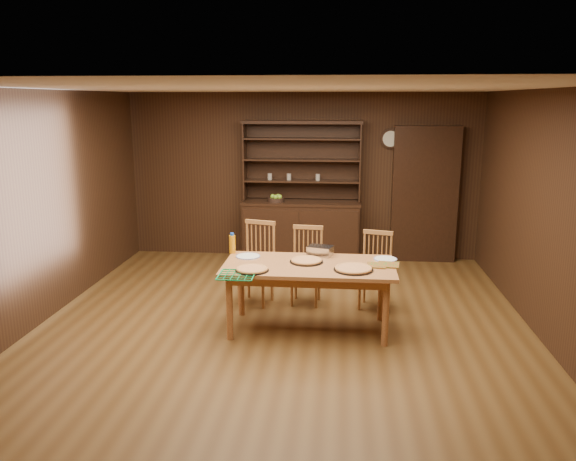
# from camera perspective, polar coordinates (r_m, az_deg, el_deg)

# --- Properties ---
(floor) EXTENTS (6.00, 6.00, 0.00)m
(floor) POSITION_cam_1_polar(r_m,az_deg,el_deg) (6.36, -0.52, -9.82)
(floor) COLOR brown
(floor) RESTS_ON ground
(room_shell) EXTENTS (6.00, 6.00, 6.00)m
(room_shell) POSITION_cam_1_polar(r_m,az_deg,el_deg) (5.93, -0.55, 4.37)
(room_shell) COLOR white
(room_shell) RESTS_ON floor
(china_hutch) EXTENTS (1.84, 0.52, 2.17)m
(china_hutch) POSITION_cam_1_polar(r_m,az_deg,el_deg) (8.81, 1.35, 0.77)
(china_hutch) COLOR black
(china_hutch) RESTS_ON floor
(doorway) EXTENTS (1.00, 0.18, 2.10)m
(doorway) POSITION_cam_1_polar(r_m,az_deg,el_deg) (8.93, 13.70, 3.55)
(doorway) COLOR black
(doorway) RESTS_ON floor
(wall_clock) EXTENTS (0.30, 0.05, 0.30)m
(wall_clock) POSITION_cam_1_polar(r_m,az_deg,el_deg) (8.83, 10.38, 9.16)
(wall_clock) COLOR black
(wall_clock) RESTS_ON room_shell
(dining_table) EXTENTS (1.84, 0.92, 0.75)m
(dining_table) POSITION_cam_1_polar(r_m,az_deg,el_deg) (6.10, 2.13, -4.19)
(dining_table) COLOR #BB7741
(dining_table) RESTS_ON floor
(chair_left) EXTENTS (0.51, 0.49, 1.02)m
(chair_left) POSITION_cam_1_polar(r_m,az_deg,el_deg) (7.00, -3.09, -2.97)
(chair_left) COLOR #AC6D3A
(chair_left) RESTS_ON floor
(chair_center) EXTENTS (0.43, 0.41, 0.96)m
(chair_center) POSITION_cam_1_polar(r_m,az_deg,el_deg) (6.98, 1.92, -3.27)
(chair_center) COLOR #AC6D3A
(chair_center) RESTS_ON floor
(chair_right) EXTENTS (0.46, 0.45, 0.94)m
(chair_right) POSITION_cam_1_polar(r_m,az_deg,el_deg) (6.92, 8.89, -3.72)
(chair_right) COLOR #AC6D3A
(chair_right) RESTS_ON floor
(pizza_left) EXTENTS (0.35, 0.35, 0.04)m
(pizza_left) POSITION_cam_1_polar(r_m,az_deg,el_deg) (5.85, -3.68, -3.94)
(pizza_left) COLOR black
(pizza_left) RESTS_ON dining_table
(pizza_right) EXTENTS (0.41, 0.41, 0.04)m
(pizza_right) POSITION_cam_1_polar(r_m,az_deg,el_deg) (5.89, 6.67, -3.87)
(pizza_right) COLOR black
(pizza_right) RESTS_ON dining_table
(pizza_center) EXTENTS (0.37, 0.37, 0.04)m
(pizza_center) POSITION_cam_1_polar(r_m,az_deg,el_deg) (6.14, 1.89, -3.08)
(pizza_center) COLOR black
(pizza_center) RESTS_ON dining_table
(cooling_rack) EXTENTS (0.47, 0.47, 0.02)m
(cooling_rack) POSITION_cam_1_polar(r_m,az_deg,el_deg) (5.71, -5.24, -4.49)
(cooling_rack) COLOR #0B9346
(cooling_rack) RESTS_ON dining_table
(plate_left) EXTENTS (0.28, 0.28, 0.02)m
(plate_left) POSITION_cam_1_polar(r_m,az_deg,el_deg) (6.36, -4.08, -2.62)
(plate_left) COLOR white
(plate_left) RESTS_ON dining_table
(plate_right) EXTENTS (0.26, 0.26, 0.02)m
(plate_right) POSITION_cam_1_polar(r_m,az_deg,el_deg) (6.32, 9.86, -2.87)
(plate_right) COLOR white
(plate_right) RESTS_ON dining_table
(foil_dish) EXTENTS (0.31, 0.26, 0.11)m
(foil_dish) POSITION_cam_1_polar(r_m,az_deg,el_deg) (6.41, 3.29, -2.06)
(foil_dish) COLOR white
(foil_dish) RESTS_ON dining_table
(juice_bottle) EXTENTS (0.07, 0.07, 0.24)m
(juice_bottle) POSITION_cam_1_polar(r_m,az_deg,el_deg) (6.51, -5.68, -1.34)
(juice_bottle) COLOR orange
(juice_bottle) RESTS_ON dining_table
(pot_holder_a) EXTENTS (0.25, 0.25, 0.02)m
(pot_holder_a) POSITION_cam_1_polar(r_m,az_deg,el_deg) (6.11, 10.17, -3.45)
(pot_holder_a) COLOR red
(pot_holder_a) RESTS_ON dining_table
(pot_holder_b) EXTENTS (0.23, 0.23, 0.02)m
(pot_holder_b) POSITION_cam_1_polar(r_m,az_deg,el_deg) (6.07, 8.95, -3.52)
(pot_holder_b) COLOR red
(pot_holder_b) RESTS_ON dining_table
(fruit_bowl) EXTENTS (0.25, 0.25, 0.12)m
(fruit_bowl) POSITION_cam_1_polar(r_m,az_deg,el_deg) (8.70, -1.21, 3.24)
(fruit_bowl) COLOR black
(fruit_bowl) RESTS_ON china_hutch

